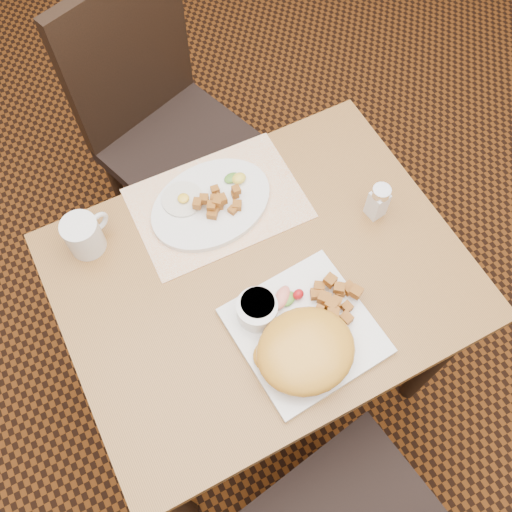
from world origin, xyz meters
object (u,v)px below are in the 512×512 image
(plate_square, at_px, (305,331))
(coffee_mug, at_px, (84,235))
(plate_oval, at_px, (211,204))
(table, at_px, (262,294))
(chair_far, at_px, (163,120))
(salt_shaker, at_px, (378,201))

(plate_square, xyz_separation_m, coffee_mug, (-0.34, 0.42, 0.04))
(plate_oval, xyz_separation_m, coffee_mug, (-0.30, 0.04, 0.04))
(coffee_mug, bearing_deg, plate_square, -50.95)
(table, relative_size, chair_far, 0.93)
(chair_far, height_order, plate_oval, chair_far)
(plate_oval, bearing_deg, table, -83.41)
(salt_shaker, distance_m, coffee_mug, 0.68)
(plate_square, bearing_deg, salt_shaker, 31.80)
(plate_oval, bearing_deg, chair_far, 84.60)
(plate_oval, relative_size, coffee_mug, 2.73)
(coffee_mug, bearing_deg, chair_far, 52.35)
(plate_square, xyz_separation_m, plate_oval, (-0.04, 0.38, 0.00))
(chair_far, height_order, salt_shaker, chair_far)
(table, distance_m, chair_far, 0.70)
(plate_oval, relative_size, salt_shaker, 3.05)
(chair_far, distance_m, plate_oval, 0.53)
(chair_far, distance_m, coffee_mug, 0.62)
(table, bearing_deg, chair_far, 88.34)
(chair_far, xyz_separation_m, plate_square, (-0.00, -0.86, 0.22))
(plate_square, xyz_separation_m, salt_shaker, (0.30, 0.18, 0.04))
(table, distance_m, salt_shaker, 0.35)
(coffee_mug, bearing_deg, plate_oval, -6.88)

